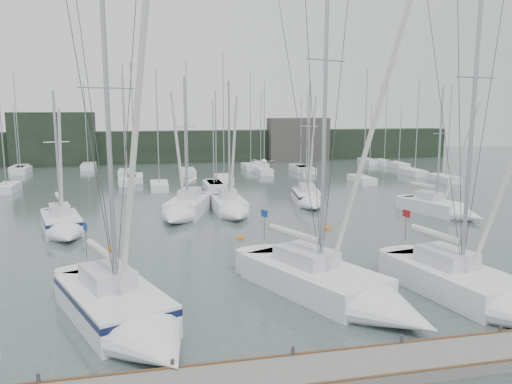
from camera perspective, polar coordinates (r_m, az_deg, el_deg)
The scene contains 18 objects.
ground at distance 21.88m, azimuth 6.27°, elevation -13.60°, with size 160.00×160.00×0.00m, color #414F4D.
dock at distance 17.61m, azimuth 11.79°, elevation -19.09°, with size 24.00×2.00×0.40m, color #62625D.
far_treeline at distance 81.51m, azimuth -7.84°, elevation 5.19°, with size 90.00×4.00×5.00m, color black.
far_building_left at distance 80.28m, azimuth -22.18°, elevation 5.59°, with size 12.00×3.00×8.00m, color black.
far_building_right at distance 82.91m, azimuth 4.83°, elevation 6.01°, with size 10.00×3.00×7.00m, color #43413E.
mast_forest at distance 64.22m, azimuth -3.82°, elevation 2.29°, with size 59.58×26.80×14.78m.
sailboat_near_left at distance 20.31m, azimuth -14.33°, elevation -13.78°, with size 6.40×9.80×15.79m.
sailboat_near_center at distance 22.66m, azimuth 10.58°, elevation -11.27°, with size 7.23×10.81×18.11m.
sailboat_near_right at distance 24.21m, azimuth 24.95°, elevation -10.62°, with size 4.81×9.94×16.75m.
sailboat_mid_a at distance 36.73m, azimuth -21.18°, elevation -3.71°, with size 4.12×7.80×10.50m.
sailboat_mid_b at distance 39.87m, azimuth -8.31°, elevation -2.10°, with size 5.25×8.66×11.88m.
sailboat_mid_c at distance 40.25m, azimuth -2.78°, elevation -1.93°, with size 2.48×7.03×11.47m.
sailboat_mid_d at distance 44.78m, azimuth 6.14°, elevation -0.85°, with size 3.53×7.67×11.70m.
sailboat_mid_e at distance 42.80m, azimuth 20.93°, elevation -1.94°, with size 4.50×7.69×10.99m.
buoy_a at distance 33.37m, azimuth -1.79°, elevation -5.35°, with size 0.52×0.52×0.52m, color orange.
buoy_b at distance 36.33m, azimuth 8.14°, elevation -4.21°, with size 0.56×0.56×0.56m, color orange.
buoy_c at distance 31.82m, azimuth -16.25°, elevation -6.49°, with size 0.68×0.68×0.68m, color orange.
seagull at distance 22.46m, azimuth 0.91°, elevation 3.54°, with size 0.96×0.53×0.20m.
Camera 1 is at (-6.58, -19.02, 8.59)m, focal length 35.00 mm.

